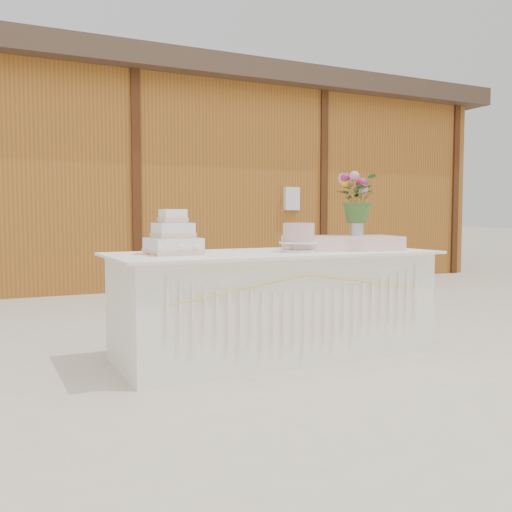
{
  "coord_description": "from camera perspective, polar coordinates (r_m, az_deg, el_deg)",
  "views": [
    {
      "loc": [
        -1.95,
        -3.69,
        1.03
      ],
      "look_at": [
        0.0,
        0.3,
        0.72
      ],
      "focal_mm": 40.0,
      "sensor_mm": 36.0,
      "label": 1
    }
  ],
  "objects": [
    {
      "name": "pink_cake_stand",
      "position": [
        4.18,
        4.28,
        2.03
      ],
      "size": [
        0.29,
        0.29,
        0.21
      ],
      "color": "white",
      "rests_on": "cake_table"
    },
    {
      "name": "barn",
      "position": [
        9.9,
        -14.83,
        7.6
      ],
      "size": [
        12.6,
        4.6,
        3.3
      ],
      "color": "#93581E",
      "rests_on": "ground"
    },
    {
      "name": "bouquet",
      "position": [
        4.62,
        10.06,
        6.28
      ],
      "size": [
        0.46,
        0.44,
        0.39
      ],
      "primitive_type": "imported",
      "rotation": [
        0.0,
        0.0,
        0.59
      ],
      "color": "#355A24",
      "rests_on": "flower_vase"
    },
    {
      "name": "loose_flowers",
      "position": [
        3.85,
        -10.99,
        0.17
      ],
      "size": [
        0.23,
        0.36,
        0.02
      ],
      "primitive_type": null,
      "rotation": [
        0.0,
        0.0,
        -0.31
      ],
      "color": "#CB7C99",
      "rests_on": "cake_table"
    },
    {
      "name": "satin_runner",
      "position": [
        4.47,
        8.51,
        1.3
      ],
      "size": [
        0.97,
        0.74,
        0.11
      ],
      "primitive_type": "cube",
      "rotation": [
        0.0,
        0.0,
        -0.31
      ],
      "color": "#F9CDC8",
      "rests_on": "cake_table"
    },
    {
      "name": "flower_vase",
      "position": [
        4.61,
        10.02,
        2.96
      ],
      "size": [
        0.11,
        0.11,
        0.15
      ],
      "primitive_type": "cylinder",
      "color": "silver",
      "rests_on": "satin_runner"
    },
    {
      "name": "cake_table",
      "position": [
        4.22,
        1.83,
        -4.77
      ],
      "size": [
        2.4,
        1.0,
        0.77
      ],
      "color": "white",
      "rests_on": "ground"
    },
    {
      "name": "wedding_cake",
      "position": [
        3.93,
        -8.3,
        1.68
      ],
      "size": [
        0.35,
        0.35,
        0.31
      ],
      "rotation": [
        0.0,
        0.0,
        0.04
      ],
      "color": "white",
      "rests_on": "cake_table"
    },
    {
      "name": "ground",
      "position": [
        4.3,
        1.78,
        -9.86
      ],
      "size": [
        80.0,
        80.0,
        0.0
      ],
      "primitive_type": "plane",
      "color": "beige",
      "rests_on": "ground"
    }
  ]
}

